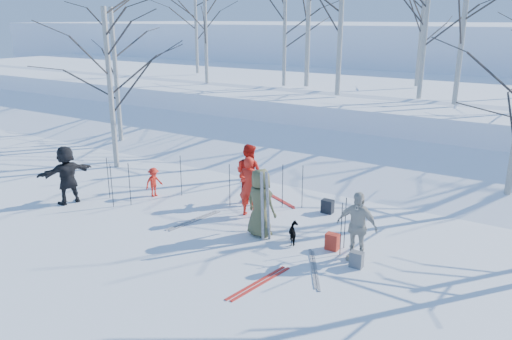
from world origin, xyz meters
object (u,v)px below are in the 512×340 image
Objects in this scene: skier_grey_west at (67,175)px; dog at (294,233)px; skier_cream_east at (357,226)px; skier_redor_behind at (249,173)px; skier_red_seated at (154,182)px; backpack_red at (332,242)px; skier_red_north at (249,186)px; skier_olive_center at (260,203)px; backpack_grey at (357,260)px; backpack_dark at (328,206)px.

dog is at bearing 116.30° from skier_grey_west.
dog is (-1.65, 0.04, -0.60)m from skier_cream_east.
skier_redor_behind is at bearing 140.35° from skier_grey_west.
skier_red_seated is 2.27× the size of backpack_red.
skier_grey_west reaches higher than skier_red_seated.
skier_red_north is 0.96× the size of skier_redor_behind.
skier_redor_behind is at bearing -64.18° from skier_red_north.
skier_redor_behind reaches higher than skier_grey_west.
skier_cream_east is at bearing -169.89° from skier_olive_center.
skier_red_north is 2.93× the size of dog.
skier_grey_west is 4.35× the size of backpack_red.
skier_red_seated is at bearing -0.01° from skier_olive_center.
skier_grey_west is (-6.30, -1.10, -0.00)m from skier_olive_center.
backpack_grey is at bearing -177.21° from skier_olive_center.
skier_redor_behind reaches higher than backpack_red.
skier_red_seated is 1.57× the size of dog.
backpack_dark is (0.85, 2.40, -0.71)m from skier_olive_center.
skier_red_north is 4.69× the size of backpack_grey.
dog is 2.34m from backpack_dark.
skier_red_seated is at bearing -43.90° from dog.
skier_grey_west is 7.99m from backpack_dark.
backpack_red is at bearing 147.01° from backpack_grey.
skier_red_seated is at bearing 175.38° from backpack_red.
dog is 1.60× the size of backpack_grey.
skier_red_seated is 6.46m from backpack_red.
dog is 1.52× the size of backpack_dark.
skier_cream_east is 1.76m from dog.
skier_red_north is at bearing 160.70° from backpack_grey.
skier_grey_west is at bearing -175.15° from backpack_grey.
skier_redor_behind is 4.42× the size of backpack_red.
skier_redor_behind reaches higher than backpack_grey.
skier_grey_west reaches higher than skier_red_north.
skier_red_seated is (-3.48, -0.26, -0.41)m from skier_red_north.
backpack_red is 1.11× the size of backpack_grey.
dog is at bearing -86.68° from backpack_dark.
skier_olive_center is 4.81× the size of backpack_grey.
skier_cream_east is at bearing 157.17° from skier_red_north.
skier_grey_west is at bearing 147.92° from skier_red_seated.
skier_olive_center is 6.39m from skier_grey_west.
backpack_red is (2.96, -0.78, -0.68)m from skier_red_north.
skier_grey_west is 7.40m from dog.
dog is at bearing -179.91° from skier_cream_east.
skier_redor_behind reaches higher than dog.
backpack_red is at bearing 116.28° from skier_grey_west.
skier_olive_center is 1.07× the size of skier_cream_east.
skier_redor_behind is at bearing -40.73° from skier_olive_center.
skier_red_north is 5.70m from skier_grey_west.
skier_redor_behind is at bearing -169.68° from backpack_dark.
skier_cream_east is 2.81× the size of dog.
skier_red_north is at bearing 165.21° from backpack_red.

